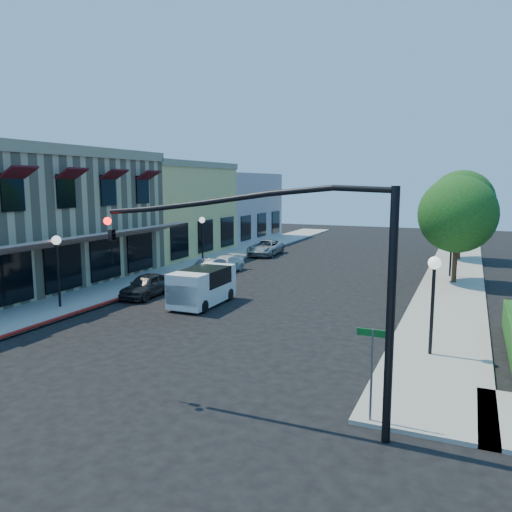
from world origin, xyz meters
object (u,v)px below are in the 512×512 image
at_px(lamppost_right_far, 452,235).
at_px(lamppost_left_near, 57,253).
at_px(street_tree_a, 457,214).
at_px(street_tree_b, 462,202).
at_px(signal_mast_arm, 301,265).
at_px(parked_car_a, 147,285).
at_px(parked_car_c, 224,264).
at_px(parked_car_d, 265,248).
at_px(white_van, 202,284).
at_px(lamppost_right_near, 434,281).
at_px(lamppost_left_far, 202,228).
at_px(parked_car_b, 208,268).
at_px(street_name_sign, 372,360).

bearing_deg(lamppost_right_far, lamppost_left_near, -136.74).
bearing_deg(lamppost_right_far, street_tree_a, -81.47).
height_order(street_tree_b, signal_mast_arm, street_tree_b).
distance_m(parked_car_a, parked_car_c, 8.17).
relative_size(street_tree_a, lamppost_left_near, 1.82).
xyz_separation_m(lamppost_left_near, parked_car_d, (2.30, 20.64, -2.09)).
bearing_deg(street_tree_b, white_van, -118.91).
xyz_separation_m(white_van, parked_car_a, (-3.64, 0.42, -0.43)).
height_order(parked_car_a, parked_car_c, parked_car_a).
bearing_deg(parked_car_c, lamppost_left_near, -98.81).
bearing_deg(lamppost_right_far, parked_car_a, -140.42).
bearing_deg(lamppost_left_near, street_tree_b, 54.21).
xyz_separation_m(lamppost_right_near, lamppost_right_far, (0.00, 16.00, 0.00)).
distance_m(street_tree_b, lamppost_left_near, 29.64).
bearing_deg(lamppost_left_far, street_tree_b, 30.03).
distance_m(lamppost_left_near, lamppost_right_near, 17.00).
height_order(lamppost_left_far, lamppost_right_near, same).
bearing_deg(street_tree_a, white_van, -137.07).
relative_size(parked_car_b, parked_car_d, 0.74).
xyz_separation_m(street_tree_b, parked_car_b, (-14.81, -13.76, -3.97)).
xyz_separation_m(street_tree_b, signal_mast_arm, (-2.94, -30.50, -0.46)).
distance_m(signal_mast_arm, lamppost_left_far, 25.07).
bearing_deg(street_tree_b, parked_car_b, -137.10).
height_order(lamppost_left_near, parked_car_a, lamppost_left_near).
distance_m(street_name_sign, lamppost_right_far, 21.85).
distance_m(lamppost_right_near, parked_car_c, 18.72).
bearing_deg(parked_car_c, parked_car_d, 97.57).
bearing_deg(street_tree_a, lamppost_left_near, -141.02).
xyz_separation_m(lamppost_left_near, parked_car_c, (2.79, 12.00, -2.19)).
bearing_deg(parked_car_a, parked_car_d, 86.84).
height_order(parked_car_b, parked_car_d, parked_car_d).
distance_m(signal_mast_arm, lamppost_left_near, 15.82).
bearing_deg(street_name_sign, parked_car_c, 126.57).
xyz_separation_m(signal_mast_arm, white_van, (-8.41, 9.94, -3.04)).
bearing_deg(lamppost_left_near, white_van, 30.02).
bearing_deg(lamppost_left_near, lamppost_right_far, 43.26).
height_order(lamppost_left_far, parked_car_d, lamppost_left_far).
relative_size(signal_mast_arm, parked_car_b, 2.31).
bearing_deg(signal_mast_arm, lamppost_right_near, 67.88).
bearing_deg(parked_car_b, street_tree_a, 20.89).
relative_size(street_tree_b, white_van, 1.71).
relative_size(street_tree_a, signal_mast_arm, 0.81).
bearing_deg(parked_car_d, parked_car_b, -92.77).
relative_size(street_tree_a, white_van, 1.58).
xyz_separation_m(lamppost_left_far, lamppost_right_far, (17.00, 2.00, 0.00)).
bearing_deg(street_tree_b, parked_car_a, -126.66).
relative_size(white_van, parked_car_b, 1.19).
xyz_separation_m(street_tree_a, parked_car_d, (-15.00, 6.64, -3.55)).
bearing_deg(street_name_sign, lamppost_right_far, 87.37).
height_order(lamppost_right_near, parked_car_a, lamppost_right_near).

